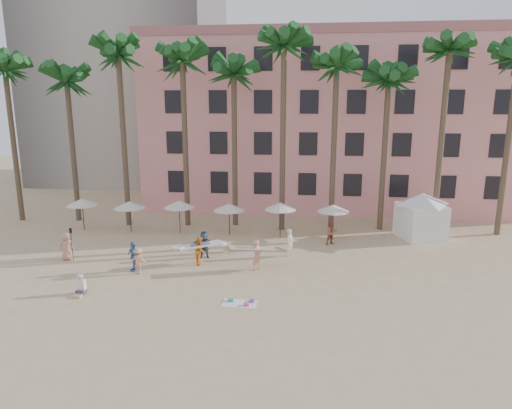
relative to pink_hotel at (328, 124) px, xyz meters
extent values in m
plane|color=#D1B789|center=(-7.00, -26.00, -8.00)|extent=(120.00, 120.00, 0.00)
cube|color=pink|center=(0.00, 0.00, 0.00)|extent=(35.00, 14.00, 16.00)
cylinder|color=brown|center=(-27.00, -11.00, -1.50)|extent=(0.44, 0.44, 13.00)
cylinder|color=brown|center=(-22.00, -10.50, -2.00)|extent=(0.44, 0.44, 12.00)
cylinder|color=brown|center=(-17.00, -11.50, -1.00)|extent=(0.44, 0.44, 14.00)
cylinder|color=brown|center=(-12.00, -11.00, -1.25)|extent=(0.44, 0.44, 13.50)
cylinder|color=brown|center=(-8.00, -10.50, -1.75)|extent=(0.44, 0.44, 12.50)
cylinder|color=brown|center=(-4.00, -11.50, -0.75)|extent=(0.44, 0.44, 14.50)
cylinder|color=brown|center=(0.00, -11.00, -1.50)|extent=(0.44, 0.44, 13.00)
cylinder|color=brown|center=(4.00, -10.50, -2.00)|extent=(0.44, 0.44, 12.00)
cylinder|color=brown|center=(8.00, -11.50, -1.00)|extent=(0.44, 0.44, 14.00)
cylinder|color=brown|center=(13.00, -11.00, -1.25)|extent=(0.44, 0.44, 13.50)
cylinder|color=#332B23|center=(-20.00, -13.50, -6.75)|extent=(0.07, 0.07, 2.50)
cone|color=white|center=(-20.00, -13.50, -5.65)|extent=(2.50, 2.50, 0.55)
cylinder|color=#332B23|center=(-16.00, -13.60, -6.80)|extent=(0.07, 0.07, 2.40)
cone|color=white|center=(-16.00, -13.60, -5.75)|extent=(2.50, 2.50, 0.55)
cylinder|color=#332B23|center=(-12.00, -13.40, -6.75)|extent=(0.07, 0.07, 2.50)
cone|color=white|center=(-12.00, -13.40, -5.65)|extent=(2.50, 2.50, 0.55)
cylinder|color=#332B23|center=(-8.00, -13.50, -6.80)|extent=(0.07, 0.07, 2.40)
cone|color=white|center=(-8.00, -13.50, -5.75)|extent=(2.50, 2.50, 0.55)
cylinder|color=#332B23|center=(-4.00, -13.60, -6.70)|extent=(0.07, 0.07, 2.60)
cone|color=white|center=(-4.00, -13.60, -5.55)|extent=(2.50, 2.50, 0.55)
cylinder|color=#332B23|center=(0.00, -13.40, -6.75)|extent=(0.07, 0.07, 2.50)
cone|color=white|center=(0.00, -13.40, -5.65)|extent=(2.50, 2.50, 0.55)
cube|color=white|center=(6.69, -12.64, -6.70)|extent=(3.75, 3.75, 2.60)
cone|color=white|center=(6.69, -12.64, -4.95)|extent=(5.62, 5.62, 0.90)
cube|color=white|center=(-5.39, -25.76, -7.99)|extent=(1.83, 1.06, 0.02)
cube|color=teal|center=(-5.89, -25.54, -7.93)|extent=(0.31, 0.26, 0.10)
cube|color=#F84477|center=(-5.00, -25.97, -7.92)|extent=(0.29, 0.23, 0.12)
cube|color=#5F48AC|center=(-4.78, -25.48, -7.94)|extent=(0.27, 0.31, 0.08)
imported|color=#E2967F|center=(-5.01, -20.76, -7.03)|extent=(0.74, 0.84, 1.93)
cube|color=#CFB681|center=(-5.01, -20.76, -6.65)|extent=(3.58, 1.72, 0.41)
imported|color=orange|center=(-8.78, -20.12, -7.11)|extent=(0.79, 0.95, 1.79)
cube|color=white|center=(-8.78, -20.12, -6.75)|extent=(2.83, 1.79, 0.29)
imported|color=silver|center=(-3.09, -17.94, -7.05)|extent=(0.73, 0.82, 1.90)
imported|color=tan|center=(-17.70, -20.41, -7.07)|extent=(1.04, 0.81, 1.87)
imported|color=#4C73B1|center=(-12.57, -21.82, -7.05)|extent=(1.18, 1.00, 1.90)
imported|color=#9F5542|center=(-0.13, -15.10, -7.10)|extent=(1.09, 1.02, 1.79)
imported|color=tan|center=(-12.12, -22.23, -7.18)|extent=(1.13, 0.74, 1.64)
imported|color=#36485E|center=(-8.78, -18.94, -7.08)|extent=(1.79, 0.87, 1.85)
cylinder|color=black|center=(-17.29, -20.46, -6.95)|extent=(0.04, 0.04, 2.10)
cube|color=black|center=(-17.29, -20.46, -5.95)|extent=(0.18, 0.03, 0.35)
cube|color=#3F3F4C|center=(-14.17, -25.52, -7.87)|extent=(0.48, 0.44, 0.25)
cube|color=tan|center=(-14.17, -25.89, -7.94)|extent=(0.42, 0.48, 0.13)
cube|color=white|center=(-14.17, -25.46, -7.47)|extent=(0.47, 0.28, 0.58)
sphere|color=tan|center=(-14.17, -25.46, -7.05)|extent=(0.25, 0.25, 0.25)
camera|label=1|loc=(-2.10, -47.51, 2.34)|focal=32.00mm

